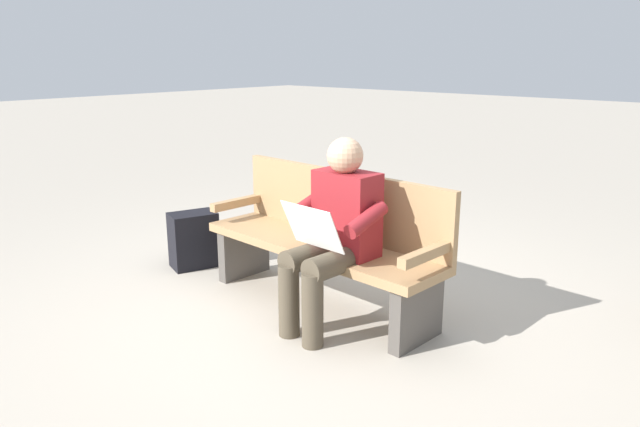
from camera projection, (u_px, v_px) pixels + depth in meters
ground_plane at (319, 305)px, 4.08m from camera, size 40.00×40.00×0.00m
bench_near at (326, 238)px, 4.01m from camera, size 1.82×0.56×0.90m
person_seated at (334, 230)px, 3.61m from camera, size 0.58×0.59×1.18m
backpack at (193, 240)px, 4.77m from camera, size 0.36×0.41×0.44m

